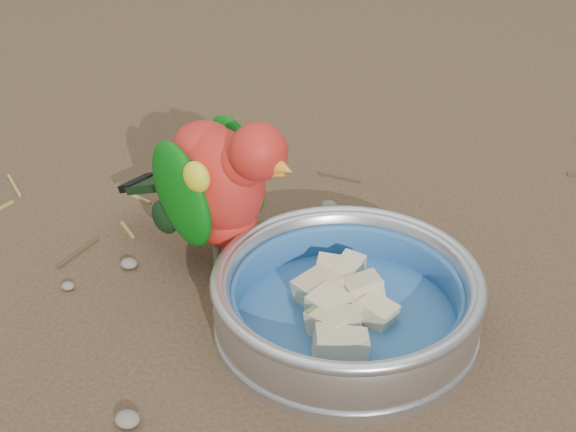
% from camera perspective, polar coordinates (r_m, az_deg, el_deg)
% --- Properties ---
extents(ground, '(60.00, 60.00, 0.00)m').
position_cam_1_polar(ground, '(0.87, -2.55, -4.83)').
color(ground, '#493524').
extents(food_bowl, '(0.24, 0.24, 0.02)m').
position_cam_1_polar(food_bowl, '(0.82, 3.76, -6.90)').
color(food_bowl, '#B2B2BA').
rests_on(food_bowl, ground).
extents(bowl_wall, '(0.24, 0.24, 0.04)m').
position_cam_1_polar(bowl_wall, '(0.80, 3.84, -5.23)').
color(bowl_wall, '#B2B2BA').
rests_on(bowl_wall, food_bowl).
extents(fruit_wedges, '(0.15, 0.15, 0.03)m').
position_cam_1_polar(fruit_wedges, '(0.80, 3.82, -5.62)').
color(fruit_wedges, '#C8B58F').
rests_on(fruit_wedges, food_bowl).
extents(lory_parrot, '(0.23, 0.18, 0.17)m').
position_cam_1_polar(lory_parrot, '(0.86, -4.38, 1.41)').
color(lory_parrot, red).
rests_on(lory_parrot, ground).
extents(ground_debris, '(0.90, 0.80, 0.01)m').
position_cam_1_polar(ground_debris, '(0.91, -4.09, -2.60)').
color(ground_debris, olive).
rests_on(ground_debris, ground).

